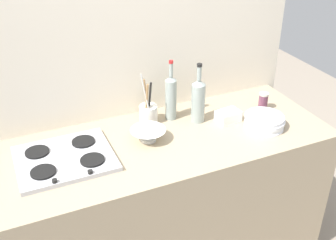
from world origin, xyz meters
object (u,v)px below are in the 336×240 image
at_px(stovetop_hob, 65,158).
at_px(wine_bottle_leftmost, 198,100).
at_px(plate_stack, 264,122).
at_px(utensil_crock, 148,113).
at_px(wine_bottle_mid_left, 171,97).
at_px(condiment_jar_front, 263,101).
at_px(butter_dish, 228,116).
at_px(mixing_bowl, 148,134).

distance_m(stovetop_hob, wine_bottle_leftmost, 0.80).
relative_size(plate_stack, utensil_crock, 0.72).
bearing_deg(wine_bottle_mid_left, plate_stack, -34.94).
bearing_deg(utensil_crock, plate_stack, -28.66).
height_order(wine_bottle_leftmost, condiment_jar_front, wine_bottle_leftmost).
height_order(wine_bottle_leftmost, utensil_crock, wine_bottle_leftmost).
height_order(plate_stack, butter_dish, plate_stack).
distance_m(mixing_bowl, utensil_crock, 0.19).
xyz_separation_m(wine_bottle_leftmost, utensil_crock, (-0.27, 0.10, -0.07)).
bearing_deg(stovetop_hob, wine_bottle_mid_left, 14.85).
distance_m(wine_bottle_mid_left, butter_dish, 0.35).
bearing_deg(stovetop_hob, plate_stack, -6.87).
relative_size(butter_dish, utensil_crock, 0.42).
bearing_deg(utensil_crock, butter_dish, -21.62).
distance_m(plate_stack, condiment_jar_front, 0.21).
distance_m(stovetop_hob, wine_bottle_mid_left, 0.69).
bearing_deg(mixing_bowl, stovetop_hob, -179.23).
bearing_deg(condiment_jar_front, wine_bottle_leftmost, 174.98).
relative_size(wine_bottle_mid_left, mixing_bowl, 1.90).
bearing_deg(stovetop_hob, condiment_jar_front, 2.26).
xyz_separation_m(wine_bottle_leftmost, condiment_jar_front, (0.42, -0.04, -0.08)).
bearing_deg(stovetop_hob, utensil_crock, 19.30).
relative_size(stovetop_hob, wine_bottle_mid_left, 1.30).
height_order(stovetop_hob, wine_bottle_mid_left, wine_bottle_mid_left).
xyz_separation_m(plate_stack, wine_bottle_mid_left, (-0.44, 0.31, 0.10)).
xyz_separation_m(stovetop_hob, mixing_bowl, (0.45, 0.01, 0.02)).
bearing_deg(utensil_crock, mixing_bowl, -112.22).
relative_size(stovetop_hob, condiment_jar_front, 4.34).
bearing_deg(wine_bottle_mid_left, butter_dish, -29.05).
bearing_deg(utensil_crock, wine_bottle_leftmost, -20.09).
bearing_deg(mixing_bowl, wine_bottle_mid_left, 38.86).
relative_size(mixing_bowl, utensil_crock, 0.60).
xyz_separation_m(utensil_crock, condiment_jar_front, (0.69, -0.13, -0.01)).
distance_m(plate_stack, utensil_crock, 0.66).
height_order(wine_bottle_mid_left, condiment_jar_front, wine_bottle_mid_left).
distance_m(plate_stack, butter_dish, 0.21).
height_order(stovetop_hob, wine_bottle_leftmost, wine_bottle_leftmost).
relative_size(stovetop_hob, mixing_bowl, 2.48).
xyz_separation_m(stovetop_hob, butter_dish, (0.95, 0.01, 0.02)).
xyz_separation_m(wine_bottle_mid_left, butter_dish, (0.29, -0.16, -0.11)).
height_order(mixing_bowl, condiment_jar_front, condiment_jar_front).
bearing_deg(wine_bottle_leftmost, condiment_jar_front, -5.02).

